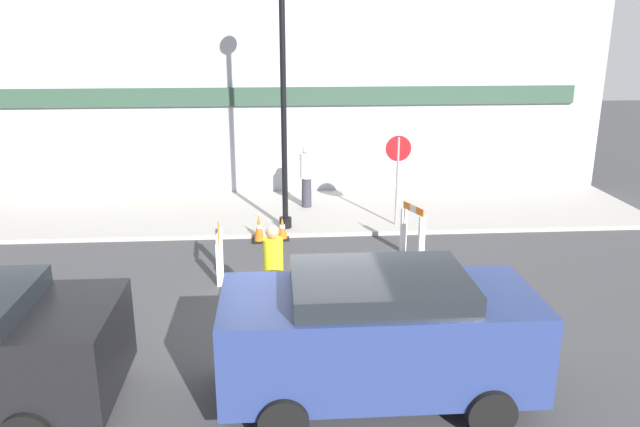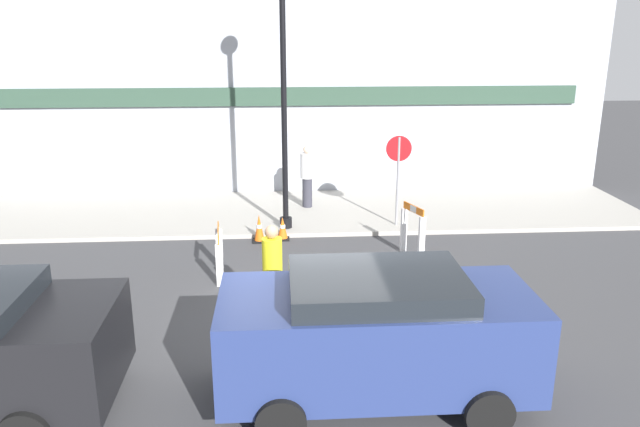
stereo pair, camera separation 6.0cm
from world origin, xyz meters
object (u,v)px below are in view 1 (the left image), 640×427
at_px(person_pedestrian, 306,174).
at_px(stop_sign, 398,166).
at_px(parked_car_1, 378,330).
at_px(person_worker, 273,272).
at_px(streetlamp_post, 283,56).

bearing_deg(person_pedestrian, stop_sign, 149.48).
distance_m(stop_sign, parked_car_1, 7.19).
relative_size(person_pedestrian, parked_car_1, 0.41).
xyz_separation_m(person_worker, person_pedestrian, (0.85, 6.48, 0.05)).
height_order(person_worker, parked_car_1, parked_car_1).
height_order(streetlamp_post, person_worker, streetlamp_post).
xyz_separation_m(stop_sign, person_worker, (-2.91, -4.80, -0.62)).
bearing_deg(person_worker, person_pedestrian, 14.28).
bearing_deg(streetlamp_post, person_pedestrian, 71.15).
bearing_deg(stop_sign, streetlamp_post, 1.87).
bearing_deg(parked_car_1, streetlamp_post, 98.72).
bearing_deg(person_worker, streetlamp_post, 18.57).
bearing_deg(stop_sign, person_pedestrian, -38.18).
xyz_separation_m(streetlamp_post, parked_car_1, (1.07, -6.96, -3.07)).
distance_m(streetlamp_post, parked_car_1, 7.68).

